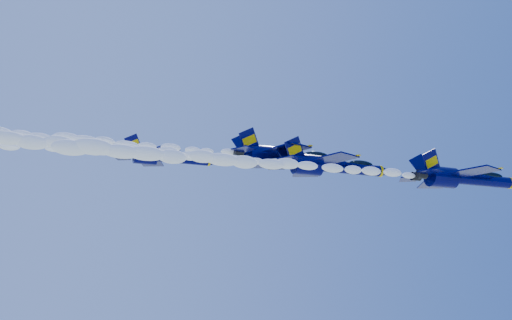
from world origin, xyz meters
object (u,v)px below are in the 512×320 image
object	(u,v)px
jet_lead	(464,178)
jet_fourth	(166,157)
jet_third	(286,157)
jet_second	(331,166)

from	to	relation	value
jet_lead	jet_fourth	world-z (taller)	jet_fourth
jet_third	jet_fourth	xyz separation A→B (m)	(-16.21, 6.33, -0.01)
jet_lead	jet_third	xyz separation A→B (m)	(-18.24, 15.80, 4.99)
jet_lead	jet_second	bearing A→B (deg)	143.69
jet_second	jet_lead	bearing A→B (deg)	-36.31
jet_lead	jet_second	world-z (taller)	jet_second
jet_lead	jet_fourth	distance (m)	41.25
jet_third	jet_fourth	distance (m)	17.40
jet_second	jet_fourth	distance (m)	23.78
jet_lead	jet_fourth	xyz separation A→B (m)	(-34.46, 22.12, 4.98)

